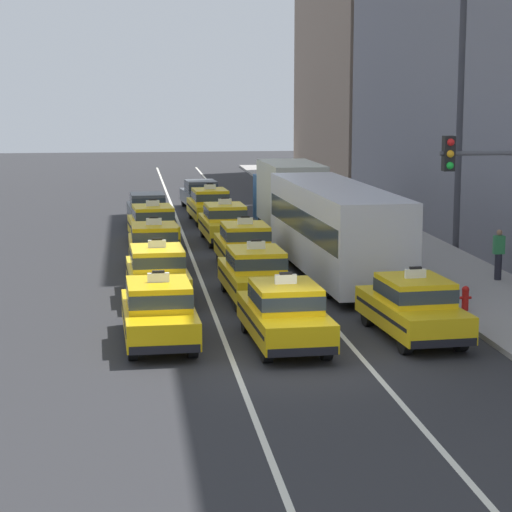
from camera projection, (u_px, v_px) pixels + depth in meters
ground_plane at (301, 365)px, 24.26m from camera, size 160.00×160.00×0.00m
lane_stripe_left_center at (186, 241)px, 43.62m from camera, size 0.14×80.00×0.01m
lane_stripe_center_right at (259, 240)px, 44.02m from camera, size 0.14×80.00×0.01m
sidewalk_curb at (416, 254)px, 39.82m from camera, size 4.00×90.00×0.15m
taxi_left_nearest at (159, 311)px, 26.13m from camera, size 1.94×4.61×1.96m
taxi_left_second at (157, 272)px, 31.65m from camera, size 1.96×4.61×1.96m
taxi_left_third at (154, 246)px, 36.83m from camera, size 1.87×4.58×1.96m
taxi_left_fourth at (153, 224)px, 42.53m from camera, size 2.12×4.67×1.96m
sedan_left_fifth at (147, 208)px, 48.19m from camera, size 1.98×4.38×1.58m
taxi_center_nearest at (285, 313)px, 25.92m from camera, size 1.99×4.63×1.96m
taxi_center_second at (256, 273)px, 31.41m from camera, size 1.97×4.62×1.96m
taxi_center_third at (245, 245)px, 36.98m from camera, size 1.91×4.60×1.96m
taxi_center_fourth at (225, 222)px, 43.13m from camera, size 1.96×4.61×1.96m
taxi_center_fifth at (210, 205)px, 49.38m from camera, size 2.02×4.64×1.96m
sedan_center_sixth at (201, 194)px, 54.73m from camera, size 2.08×4.42×1.58m
taxi_right_nearest at (413, 306)px, 26.70m from camera, size 2.11×4.67×1.96m
bus_right_second at (335, 226)px, 35.12m from camera, size 2.95×11.29×3.22m
box_truck_right_third at (288, 194)px, 45.71m from camera, size 2.45×7.02×3.27m
pedestrian_near_crosswalk at (375, 211)px, 45.94m from camera, size 0.36×0.24×1.70m
pedestrian_mid_block at (499, 254)px, 34.04m from camera, size 0.36×0.24×1.72m
fire_hydrant at (465, 297)px, 29.44m from camera, size 0.36×0.22×0.73m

